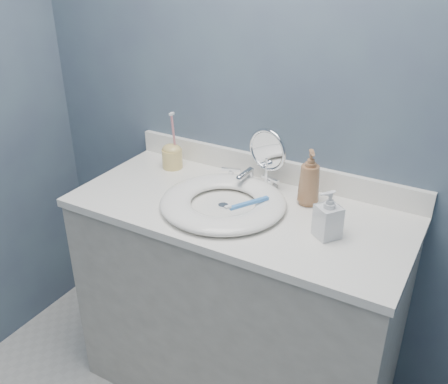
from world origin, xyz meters
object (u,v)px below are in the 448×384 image
Objects in this scene: makeup_mirror at (267,157)px; toothbrush_holder at (172,155)px; soap_bottle_clear at (328,214)px; soap_bottle_amber at (310,178)px.

makeup_mirror is 0.43m from toothbrush_holder.
soap_bottle_clear is at bearing -14.77° from toothbrush_holder.
soap_bottle_clear is at bearing -82.57° from soap_bottle_amber.
soap_bottle_amber is (0.18, -0.03, -0.03)m from makeup_mirror.
toothbrush_holder is at bearing -158.57° from soap_bottle_clear.
soap_bottle_clear is 0.76m from toothbrush_holder.
soap_bottle_clear is at bearing -21.57° from makeup_mirror.
toothbrush_holder is at bearing -166.23° from makeup_mirror.
soap_bottle_clear is 0.67× the size of toothbrush_holder.
soap_bottle_amber is 0.85× the size of toothbrush_holder.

